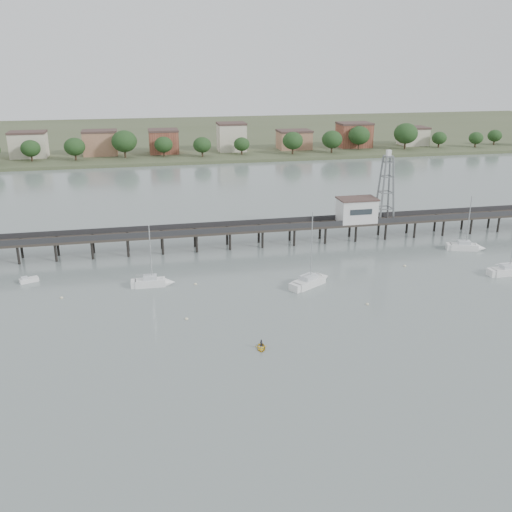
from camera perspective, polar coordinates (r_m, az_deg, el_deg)
The scene contains 12 objects.
ground_plane at distance 69.29m, azimuth 8.54°, elevation -14.39°, with size 500.00×500.00×0.00m, color slate.
pier at distance 120.71m, azimuth -1.15°, elevation 2.71°, with size 150.00×5.00×5.50m.
pier_building at distance 126.82m, azimuth 10.04°, elevation 4.57°, with size 8.40×5.40×5.30m.
lattice_tower at distance 128.34m, azimuth 12.87°, elevation 6.59°, with size 3.20×3.20×15.50m.
sailboat_e at distance 127.23m, azimuth 20.51°, elevation 0.84°, with size 7.61×4.25×12.17m.
sailboat_c at distance 101.98m, azimuth 5.82°, elevation -2.44°, with size 8.60×6.65×14.13m.
sailboat_b at distance 102.10m, azimuth -9.96°, elevation -2.61°, with size 7.04×2.23×11.67m.
white_tender at distance 110.12m, azimuth -21.80°, elevation -2.25°, with size 3.47×2.43×1.25m.
yellow_dinghy at distance 79.93m, azimuth 0.52°, elevation -9.26°, with size 1.70×0.49×2.39m, color yellow.
dinghy_occupant at distance 79.93m, azimuth 0.52°, elevation -9.26°, with size 0.43×1.17×0.28m, color black.
mooring_buoys at distance 96.97m, azimuth 3.44°, elevation -3.90°, with size 72.82×21.90×0.39m.
far_shore at distance 296.44m, azimuth -7.75°, elevation 11.86°, with size 500.00×170.00×10.40m.
Camera 1 is at (-21.51, -53.71, 38.12)m, focal length 40.00 mm.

